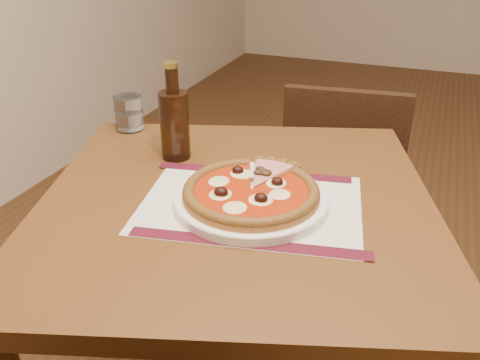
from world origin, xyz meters
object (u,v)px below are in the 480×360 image
(plate, at_px, (251,200))
(pizza, at_px, (251,191))
(water_glass, at_px, (129,113))
(bottle, at_px, (174,122))
(chair_far, at_px, (341,180))
(table, at_px, (237,238))

(plate, bearing_deg, pizza, -93.27)
(water_glass, bearing_deg, pizza, -30.66)
(pizza, bearing_deg, bottle, 148.71)
(bottle, bearing_deg, pizza, -31.29)
(chair_far, xyz_separation_m, water_glass, (-0.51, -0.47, 0.34))
(water_glass, relative_size, bottle, 0.40)
(chair_far, distance_m, plate, 0.80)
(plate, relative_size, pizza, 1.13)
(pizza, xyz_separation_m, water_glass, (-0.45, 0.26, 0.02))
(chair_far, height_order, water_glass, water_glass)
(table, xyz_separation_m, plate, (0.04, -0.02, 0.11))
(chair_far, height_order, plate, chair_far)
(table, bearing_deg, water_glass, 148.84)
(plate, bearing_deg, water_glass, 149.36)
(chair_far, xyz_separation_m, plate, (-0.06, -0.74, 0.30))
(bottle, bearing_deg, water_glass, 150.13)
(table, xyz_separation_m, pizza, (0.04, -0.02, 0.13))
(pizza, bearing_deg, table, 155.04)
(pizza, relative_size, water_glass, 2.97)
(chair_far, relative_size, plate, 2.64)
(table, distance_m, pizza, 0.14)
(water_glass, bearing_deg, chair_far, 43.03)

